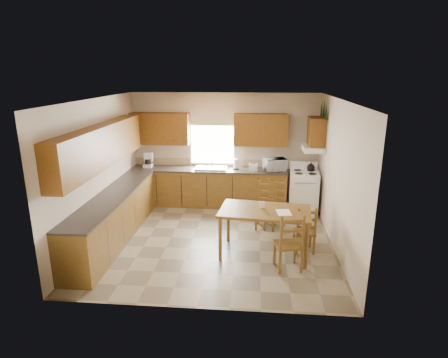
# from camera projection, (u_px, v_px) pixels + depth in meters

# --- Properties ---
(floor) EXTENTS (4.50, 4.50, 0.00)m
(floor) POSITION_uv_depth(u_px,v_px,m) (215.00, 239.00, 7.36)
(floor) COLOR #807458
(floor) RESTS_ON ground
(ceiling) EXTENTS (4.50, 4.50, 0.00)m
(ceiling) POSITION_uv_depth(u_px,v_px,m) (214.00, 99.00, 6.61)
(ceiling) COLOR brown
(ceiling) RESTS_ON floor
(wall_left) EXTENTS (4.50, 4.50, 0.00)m
(wall_left) POSITION_uv_depth(u_px,v_px,m) (98.00, 170.00, 7.17)
(wall_left) COLOR beige
(wall_left) RESTS_ON floor
(wall_right) EXTENTS (4.50, 4.50, 0.00)m
(wall_right) POSITION_uv_depth(u_px,v_px,m) (337.00, 176.00, 6.80)
(wall_right) COLOR beige
(wall_right) RESTS_ON floor
(wall_back) EXTENTS (4.50, 4.50, 0.00)m
(wall_back) POSITION_uv_depth(u_px,v_px,m) (225.00, 149.00, 9.14)
(wall_back) COLOR beige
(wall_back) RESTS_ON floor
(wall_front) EXTENTS (4.50, 4.50, 0.00)m
(wall_front) POSITION_uv_depth(u_px,v_px,m) (196.00, 218.00, 4.83)
(wall_front) COLOR beige
(wall_front) RESTS_ON floor
(lower_cab_back) EXTENTS (3.75, 0.60, 0.88)m
(lower_cab_back) POSITION_uv_depth(u_px,v_px,m) (208.00, 188.00, 9.14)
(lower_cab_back) COLOR brown
(lower_cab_back) RESTS_ON floor
(lower_cab_left) EXTENTS (0.60, 3.60, 0.88)m
(lower_cab_left) POSITION_uv_depth(u_px,v_px,m) (114.00, 218.00, 7.26)
(lower_cab_left) COLOR brown
(lower_cab_left) RESTS_ON floor
(counter_back) EXTENTS (3.75, 0.63, 0.04)m
(counter_back) POSITION_uv_depth(u_px,v_px,m) (208.00, 170.00, 9.01)
(counter_back) COLOR #38302A
(counter_back) RESTS_ON lower_cab_back
(counter_left) EXTENTS (0.63, 3.60, 0.04)m
(counter_left) POSITION_uv_depth(u_px,v_px,m) (112.00, 195.00, 7.13)
(counter_left) COLOR #38302A
(counter_left) RESTS_ON lower_cab_left
(backsplash) EXTENTS (3.75, 0.01, 0.18)m
(backsplash) POSITION_uv_depth(u_px,v_px,m) (210.00, 162.00, 9.26)
(backsplash) COLOR #9E8460
(backsplash) RESTS_ON counter_back
(upper_cab_back_left) EXTENTS (1.41, 0.33, 0.75)m
(upper_cab_back_left) POSITION_uv_depth(u_px,v_px,m) (160.00, 129.00, 8.97)
(upper_cab_back_left) COLOR brown
(upper_cab_back_left) RESTS_ON wall_back
(upper_cab_back_right) EXTENTS (1.25, 0.33, 0.75)m
(upper_cab_back_right) POSITION_uv_depth(u_px,v_px,m) (261.00, 130.00, 8.77)
(upper_cab_back_right) COLOR brown
(upper_cab_back_right) RESTS_ON wall_back
(upper_cab_left) EXTENTS (0.33, 3.60, 0.75)m
(upper_cab_left) POSITION_uv_depth(u_px,v_px,m) (101.00, 146.00, 6.87)
(upper_cab_left) COLOR brown
(upper_cab_left) RESTS_ON wall_left
(upper_cab_stove) EXTENTS (0.33, 0.62, 0.62)m
(upper_cab_stove) POSITION_uv_depth(u_px,v_px,m) (316.00, 132.00, 8.24)
(upper_cab_stove) COLOR brown
(upper_cab_stove) RESTS_ON wall_right
(range_hood) EXTENTS (0.44, 0.62, 0.12)m
(range_hood) POSITION_uv_depth(u_px,v_px,m) (313.00, 148.00, 8.35)
(range_hood) COLOR white
(range_hood) RESTS_ON wall_right
(window_frame) EXTENTS (1.13, 0.02, 1.18)m
(window_frame) POSITION_uv_depth(u_px,v_px,m) (212.00, 141.00, 9.08)
(window_frame) COLOR white
(window_frame) RESTS_ON wall_back
(window_pane) EXTENTS (1.05, 0.01, 1.10)m
(window_pane) POSITION_uv_depth(u_px,v_px,m) (212.00, 141.00, 9.08)
(window_pane) COLOR white
(window_pane) RESTS_ON wall_back
(window_valance) EXTENTS (1.19, 0.01, 0.24)m
(window_valance) POSITION_uv_depth(u_px,v_px,m) (212.00, 120.00, 8.91)
(window_valance) COLOR #627E49
(window_valance) RESTS_ON wall_back
(sink_basin) EXTENTS (0.75, 0.45, 0.04)m
(sink_basin) POSITION_uv_depth(u_px,v_px,m) (211.00, 168.00, 8.99)
(sink_basin) COLOR silver
(sink_basin) RESTS_ON counter_back
(pine_decal_a) EXTENTS (0.22, 0.22, 0.36)m
(pine_decal_a) POSITION_uv_depth(u_px,v_px,m) (327.00, 111.00, 7.79)
(pine_decal_a) COLOR black
(pine_decal_a) RESTS_ON wall_right
(pine_decal_b) EXTENTS (0.22, 0.22, 0.36)m
(pine_decal_b) POSITION_uv_depth(u_px,v_px,m) (324.00, 108.00, 8.09)
(pine_decal_b) COLOR black
(pine_decal_b) RESTS_ON wall_right
(pine_decal_c) EXTENTS (0.22, 0.22, 0.36)m
(pine_decal_c) POSITION_uv_depth(u_px,v_px,m) (322.00, 108.00, 8.40)
(pine_decal_c) COLOR black
(pine_decal_c) RESTS_ON wall_right
(stove) EXTENTS (0.69, 0.71, 0.96)m
(stove) POSITION_uv_depth(u_px,v_px,m) (304.00, 193.00, 8.63)
(stove) COLOR white
(stove) RESTS_ON floor
(coffeemaker) EXTENTS (0.20, 0.23, 0.32)m
(coffeemaker) POSITION_uv_depth(u_px,v_px,m) (148.00, 161.00, 9.12)
(coffeemaker) COLOR white
(coffeemaker) RESTS_ON counter_back
(paper_towel) EXTENTS (0.13, 0.13, 0.25)m
(paper_towel) POSITION_uv_depth(u_px,v_px,m) (236.00, 164.00, 8.93)
(paper_towel) COLOR white
(paper_towel) RESTS_ON counter_back
(toaster) EXTENTS (0.20, 0.13, 0.16)m
(toaster) POSITION_uv_depth(u_px,v_px,m) (253.00, 167.00, 8.82)
(toaster) COLOR white
(toaster) RESTS_ON counter_back
(microwave) EXTENTS (0.56, 0.49, 0.28)m
(microwave) POSITION_uv_depth(u_px,v_px,m) (275.00, 165.00, 8.81)
(microwave) COLOR white
(microwave) RESTS_ON counter_back
(dining_table) EXTENTS (1.66, 1.06, 0.84)m
(dining_table) POSITION_uv_depth(u_px,v_px,m) (264.00, 232.00, 6.66)
(dining_table) COLOR brown
(dining_table) RESTS_ON floor
(chair_near_left) EXTENTS (0.50, 0.48, 1.00)m
(chair_near_left) POSITION_uv_depth(u_px,v_px,m) (288.00, 241.00, 6.14)
(chair_near_left) COLOR brown
(chair_near_left) RESTS_ON floor
(chair_near_right) EXTENTS (0.39, 0.38, 0.87)m
(chair_near_right) POSITION_uv_depth(u_px,v_px,m) (304.00, 229.00, 6.77)
(chair_near_right) COLOR brown
(chair_near_right) RESTS_ON floor
(chair_far_left) EXTENTS (0.46, 0.45, 0.98)m
(chair_far_left) POSITION_uv_depth(u_px,v_px,m) (266.00, 206.00, 7.76)
(chair_far_left) COLOR brown
(chair_far_left) RESTS_ON floor
(chair_far_right) EXTENTS (0.49, 0.47, 1.01)m
(chair_far_right) POSITION_uv_depth(u_px,v_px,m) (275.00, 205.00, 7.74)
(chair_far_right) COLOR brown
(chair_far_right) RESTS_ON floor
(table_paper) EXTENTS (0.27, 0.34, 0.00)m
(table_paper) POSITION_uv_depth(u_px,v_px,m) (284.00, 212.00, 6.43)
(table_paper) COLOR white
(table_paper) RESTS_ON dining_table
(table_card) EXTENTS (0.09, 0.04, 0.12)m
(table_card) POSITION_uv_depth(u_px,v_px,m) (262.00, 205.00, 6.62)
(table_card) COLOR white
(table_card) RESTS_ON dining_table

